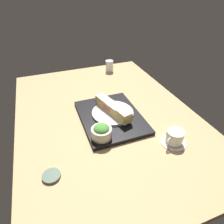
% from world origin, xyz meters
% --- Properties ---
extents(ground_plane, '(1.40, 1.00, 0.03)m').
position_xyz_m(ground_plane, '(0.00, 0.00, -0.01)').
color(ground_plane, tan).
extents(serving_tray, '(0.43, 0.33, 0.02)m').
position_xyz_m(serving_tray, '(0.05, 0.01, 0.01)').
color(serving_tray, black).
rests_on(serving_tray, ground_plane).
extents(sandwich_plate, '(0.24, 0.24, 0.01)m').
position_xyz_m(sandwich_plate, '(0.04, 0.03, 0.03)').
color(sandwich_plate, silver).
rests_on(sandwich_plate, serving_tray).
extents(sandwich_nearmost, '(0.09, 0.08, 0.05)m').
position_xyz_m(sandwich_nearmost, '(-0.05, 0.00, 0.06)').
color(sandwich_nearmost, beige).
rests_on(sandwich_nearmost, sandwich_plate).
extents(sandwich_inner_near, '(0.09, 0.07, 0.05)m').
position_xyz_m(sandwich_inner_near, '(0.01, 0.02, 0.06)').
color(sandwich_inner_near, beige).
rests_on(sandwich_inner_near, sandwich_plate).
extents(sandwich_inner_far, '(0.09, 0.08, 0.05)m').
position_xyz_m(sandwich_inner_far, '(0.07, 0.04, 0.06)').
color(sandwich_inner_far, beige).
rests_on(sandwich_inner_far, sandwich_plate).
extents(sandwich_farmost, '(0.09, 0.07, 0.06)m').
position_xyz_m(sandwich_farmost, '(0.13, 0.05, 0.06)').
color(sandwich_farmost, beige).
rests_on(sandwich_farmost, sandwich_plate).
extents(salad_bowl, '(0.10, 0.10, 0.07)m').
position_xyz_m(salad_bowl, '(0.21, -0.09, 0.06)').
color(salad_bowl, beige).
rests_on(salad_bowl, serving_tray).
extents(coffee_cup, '(0.12, 0.13, 0.07)m').
position_xyz_m(coffee_cup, '(0.34, 0.23, 0.03)').
color(coffee_cup, white).
rests_on(coffee_cup, ground_plane).
extents(drinking_glass, '(0.06, 0.06, 0.09)m').
position_xyz_m(drinking_glass, '(-0.56, 0.23, 0.05)').
color(drinking_glass, silver).
rests_on(drinking_glass, ground_plane).
extents(small_sauce_dish, '(0.08, 0.08, 0.01)m').
position_xyz_m(small_sauce_dish, '(0.34, -0.35, 0.01)').
color(small_sauce_dish, '#4C6051').
rests_on(small_sauce_dish, ground_plane).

